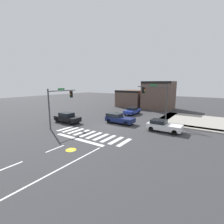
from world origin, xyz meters
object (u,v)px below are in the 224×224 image
at_px(traffic_signal_northeast, 156,96).
at_px(car_navy, 119,118).
at_px(car_white, 163,126).
at_px(traffic_signal_southwest, 60,100).
at_px(car_blue, 132,111).
at_px(car_black, 67,118).

relative_size(traffic_signal_northeast, car_navy, 1.35).
height_order(car_navy, car_white, car_navy).
distance_m(traffic_signal_southwest, car_white, 14.07).
xyz_separation_m(car_blue, car_white, (8.35, -7.86, 0.03)).
xyz_separation_m(traffic_signal_northeast, car_blue, (-5.95, 4.09, -3.36)).
distance_m(traffic_signal_northeast, car_white, 5.57).
distance_m(car_black, car_white, 14.10).
relative_size(traffic_signal_northeast, car_black, 1.34).
bearing_deg(car_white, car_black, -164.82).
xyz_separation_m(traffic_signal_northeast, car_navy, (-4.39, -3.42, -3.29)).
height_order(traffic_signal_southwest, car_navy, traffic_signal_southwest).
bearing_deg(traffic_signal_northeast, traffic_signal_southwest, 43.13).
distance_m(traffic_signal_northeast, car_navy, 6.47).
bearing_deg(traffic_signal_southwest, car_black, 28.59).
height_order(traffic_signal_northeast, car_black, traffic_signal_northeast).
relative_size(traffic_signal_northeast, car_blue, 1.39).
relative_size(car_blue, car_white, 1.01).
bearing_deg(traffic_signal_northeast, car_white, 122.51).
bearing_deg(car_blue, car_white, 46.73).
bearing_deg(car_navy, traffic_signal_southwest, -133.37).
height_order(traffic_signal_northeast, car_navy, traffic_signal_northeast).
bearing_deg(traffic_signal_southwest, car_white, -65.49).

